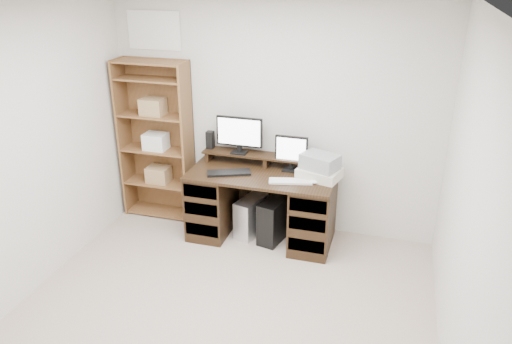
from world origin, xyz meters
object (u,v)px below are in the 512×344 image
at_px(tower_black, 275,219).
at_px(desk, 262,204).
at_px(tower_silver, 251,216).
at_px(bookshelf, 157,139).
at_px(monitor_wide, 239,133).
at_px(printer, 319,173).
at_px(monitor_small, 291,152).

bearing_deg(tower_black, desk, -164.30).
distance_m(tower_silver, tower_black, 0.27).
distance_m(tower_silver, bookshelf, 1.36).
bearing_deg(monitor_wide, tower_black, -22.57).
height_order(printer, tower_silver, printer).
relative_size(tower_silver, tower_black, 0.85).
height_order(desk, bookshelf, bookshelf).
xyz_separation_m(printer, tower_black, (-0.44, -0.04, -0.57)).
bearing_deg(monitor_wide, tower_silver, -42.32).
relative_size(printer, tower_black, 0.81).
distance_m(monitor_small, printer, 0.37).
distance_m(desk, monitor_wide, 0.79).
distance_m(monitor_wide, tower_silver, 0.91).
relative_size(printer, tower_silver, 0.95).
relative_size(monitor_wide, bookshelf, 0.28).
bearing_deg(monitor_wide, desk, -32.63).
distance_m(monitor_small, tower_silver, 0.85).
bearing_deg(tower_black, printer, 18.06).
bearing_deg(bookshelf, tower_black, -8.24).
bearing_deg(tower_silver, printer, 16.32).
bearing_deg(desk, monitor_wide, 147.29).
xyz_separation_m(desk, tower_black, (0.15, 0.01, -0.16)).
bearing_deg(monitor_small, tower_silver, -161.60).
relative_size(desk, bookshelf, 0.83).
height_order(monitor_wide, tower_black, monitor_wide).
distance_m(monitor_wide, monitor_small, 0.58).
bearing_deg(tower_black, tower_silver, -172.66).
distance_m(monitor_wide, tower_black, 0.98).
relative_size(monitor_small, tower_silver, 0.87).
bearing_deg(desk, tower_silver, 164.89).
distance_m(desk, tower_black, 0.21).
relative_size(tower_black, bookshelf, 0.28).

